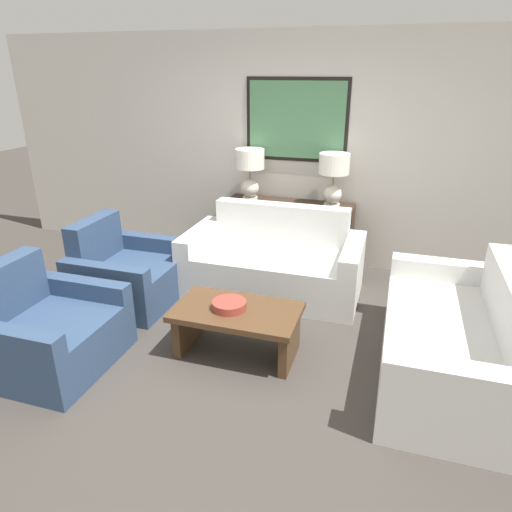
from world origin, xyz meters
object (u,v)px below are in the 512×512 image
object	(u,v)px
table_lamp_right	(334,173)
armchair_near_back_wall	(126,275)
coffee_table	(237,322)
armchair_near_camera	(47,332)
couch_by_side	(454,342)
console_table	(289,234)
decorative_bowl	(229,305)
couch_by_back_wall	(273,264)
table_lamp_left	(250,168)

from	to	relation	value
table_lamp_right	armchair_near_back_wall	size ratio (longest dim) A/B	0.60
coffee_table	armchair_near_camera	bearing A→B (deg)	-157.77
couch_by_side	coffee_table	distance (m)	1.70
console_table	armchair_near_camera	xyz separation A→B (m)	(-1.38, -2.53, -0.12)
couch_by_side	decorative_bowl	xyz separation A→B (m)	(-1.75, -0.22, 0.16)
table_lamp_right	decorative_bowl	xyz separation A→B (m)	(-0.51, -1.97, -0.72)
couch_by_back_wall	armchair_near_camera	world-z (taller)	couch_by_back_wall
armchair_near_camera	couch_by_back_wall	bearing A→B (deg)	52.97
decorative_bowl	coffee_table	bearing A→B (deg)	10.09
armchair_near_camera	table_lamp_left	bearing A→B (deg)	70.63
couch_by_back_wall	armchair_near_back_wall	size ratio (longest dim) A/B	1.89
couch_by_back_wall	decorative_bowl	size ratio (longest dim) A/B	6.57
console_table	couch_by_back_wall	size ratio (longest dim) A/B	0.81
armchair_near_back_wall	table_lamp_right	bearing A→B (deg)	36.44
coffee_table	table_lamp_right	bearing A→B (deg)	76.92
console_table	couch_by_side	distance (m)	2.45
console_table	armchair_near_back_wall	distance (m)	1.95
console_table	coffee_table	xyz separation A→B (m)	(0.03, -1.96, -0.10)
table_lamp_left	couch_by_side	bearing A→B (deg)	-38.25
console_table	armchair_near_back_wall	bearing A→B (deg)	-135.01
table_lamp_left	couch_by_side	world-z (taller)	table_lamp_left
couch_by_side	couch_by_back_wall	bearing A→B (deg)	148.95
armchair_near_back_wall	armchair_near_camera	distance (m)	1.15
decorative_bowl	armchair_near_camera	xyz separation A→B (m)	(-1.35, -0.57, -0.17)
couch_by_side	decorative_bowl	size ratio (longest dim) A/B	6.57
decorative_bowl	armchair_near_back_wall	world-z (taller)	armchair_near_back_wall
couch_by_back_wall	decorative_bowl	distance (m)	1.27
decorative_bowl	armchair_near_back_wall	bearing A→B (deg)	156.49
decorative_bowl	table_lamp_left	bearing A→B (deg)	103.20
couch_by_back_wall	armchair_near_back_wall	world-z (taller)	couch_by_back_wall
couch_by_back_wall	table_lamp_right	bearing A→B (deg)	55.32
console_table	table_lamp_left	world-z (taller)	table_lamp_left
table_lamp_left	coffee_table	xyz separation A→B (m)	(0.52, -1.96, -0.87)
console_table	armchair_near_camera	size ratio (longest dim) A/B	1.53
coffee_table	armchair_near_back_wall	size ratio (longest dim) A/B	1.06
console_table	coffee_table	distance (m)	1.96
table_lamp_left	decorative_bowl	xyz separation A→B (m)	(0.46, -1.97, -0.72)
table_lamp_left	armchair_near_back_wall	xyz separation A→B (m)	(-0.89, -1.38, -0.89)
table_lamp_right	armchair_near_back_wall	xyz separation A→B (m)	(-1.87, -1.38, -0.89)
table_lamp_left	coffee_table	bearing A→B (deg)	-75.06
coffee_table	couch_by_back_wall	bearing A→B (deg)	91.55
table_lamp_right	coffee_table	bearing A→B (deg)	-103.08
couch_by_side	table_lamp_left	bearing A→B (deg)	141.75
coffee_table	couch_by_side	bearing A→B (deg)	7.20
table_lamp_left	decorative_bowl	world-z (taller)	table_lamp_left
console_table	couch_by_back_wall	distance (m)	0.71
console_table	decorative_bowl	world-z (taller)	console_table
table_lamp_left	couch_by_back_wall	xyz separation A→B (m)	(0.49, -0.71, -0.87)
table_lamp_right	armchair_near_back_wall	world-z (taller)	table_lamp_right
console_table	coffee_table	world-z (taller)	console_table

